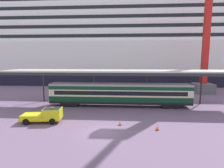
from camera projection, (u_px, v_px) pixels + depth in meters
The scene contains 9 objects.
ground_plane at pixel (103, 132), 20.70m from camera, with size 400.00×400.00×0.00m, color slate.
cruise_ship at pixel (73, 47), 69.72m from camera, with size 175.49×30.04×37.93m.
platform_canopy at pixel (120, 72), 31.80m from camera, with size 40.64×5.69×6.43m.
train_carriage at pixel (120, 94), 31.91m from camera, with size 24.69×2.81×4.11m.
service_truck at pixel (46, 115), 23.96m from camera, with size 5.39×2.69×2.02m.
traffic_cone_near at pixel (120, 123), 22.89m from camera, with size 0.36×0.36×0.67m.
traffic_cone_mid at pixel (157, 127), 21.29m from camera, with size 0.36×0.36×0.73m.
dockside_crane at pixel (208, 29), 42.84m from camera, with size 9.81×4.40×52.91m.
quay_bollard at pixel (42, 119), 23.76m from camera, with size 0.48×0.48×0.96m.
Camera 1 is at (2.33, -19.65, 8.31)m, focal length 28.82 mm.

